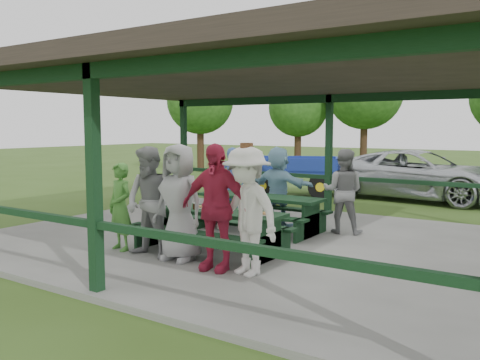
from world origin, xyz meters
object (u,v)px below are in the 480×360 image
Objects in this scene: picnic_table_near at (211,224)px; contestant_grey_mid at (179,202)px; spectator_lblue at (278,186)px; contestant_white_fedora at (246,211)px; contestant_grey_left at (150,202)px; pickup_truck at (419,175)px; spectator_blue at (232,181)px; spectator_grey at (343,191)px; farm_trailer at (293,175)px; contestant_red at (215,207)px; picnic_table_far at (260,208)px; contestant_green at (120,207)px.

contestant_grey_mid is at bearing -96.17° from picnic_table_near.
spectator_lblue is at bearing 93.59° from picnic_table_near.
picnic_table_near is 1.63m from contestant_white_fedora.
contestant_grey_left reaches higher than pickup_truck.
spectator_blue is (-3.08, 4.15, -0.11)m from contestant_white_fedora.
spectator_grey is 0.45× the size of farm_trailer.
contestant_grey_left reaches higher than spectator_grey.
contestant_grey_mid is 0.98× the size of contestant_red.
contestant_green is at bearing -112.67° from picnic_table_far.
spectator_grey is (0.05, 3.61, -0.08)m from contestant_white_fedora.
contestant_green is at bearing 83.37° from spectator_blue.
picnic_table_near is 0.99× the size of picnic_table_far.
spectator_grey is at bearing 63.76° from contestant_green.
contestant_white_fedora is at bearing 114.57° from spectator_blue.
farm_trailer is at bearing 128.34° from contestant_white_fedora.
farm_trailer reaches higher than picnic_table_near.
spectator_blue is (-1.57, 1.28, 0.37)m from picnic_table_far.
picnic_table_near is 1.18m from contestant_grey_left.
spectator_lblue is (0.05, 0.70, 0.40)m from picnic_table_far.
spectator_lblue is at bearing -89.20° from farm_trailer.
farm_trailer is at bearing 107.77° from picnic_table_near.
spectator_lblue is at bearing 83.08° from contestant_grey_left.
picnic_table_near is at bearing 103.55° from spectator_lblue.
picnic_table_near is at bearing 56.43° from contestant_grey_left.
spectator_lblue is at bearing 97.46° from contestant_red.
contestant_grey_mid reaches higher than picnic_table_far.
contestant_green is 4.50m from spectator_grey.
contestant_red is 10.22m from pickup_truck.
contestant_white_fedora is 10.17m from pickup_truck.
spectator_grey is 6.56m from pickup_truck.
farm_trailer is (-3.91, 5.27, -0.29)m from spectator_grey.
contestant_white_fedora is at bearing -5.20° from contestant_grey_mid.
picnic_table_far is 1.56× the size of spectator_lblue.
spectator_blue reaches higher than contestant_green.
picnic_table_far is 1.41× the size of contestant_red.
contestant_white_fedora is at bearing 76.48° from spectator_grey.
contestant_white_fedora reaches higher than picnic_table_far.
contestant_red is (0.97, -2.91, 0.49)m from picnic_table_far.
picnic_table_far is 0.70× the size of farm_trailer.
contestant_grey_left reaches higher than picnic_table_near.
contestant_green is at bearing 173.91° from contestant_grey_left.
contestant_grey_mid reaches higher than spectator_grey.
contestant_white_fedora is at bearing -174.15° from pickup_truck.
contestant_grey_mid reaches higher than farm_trailer.
contestant_green is at bearing 170.88° from contestant_red.
farm_trailer is (-1.17, 8.84, -0.19)m from contestant_green.
picnic_table_near is at bearing 122.69° from contestant_red.
spectator_grey is at bearing 66.89° from contestant_grey_mid.
contestant_white_fedora is 5.17m from spectator_blue.
contestant_grey_mid reaches higher than spectator_blue.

